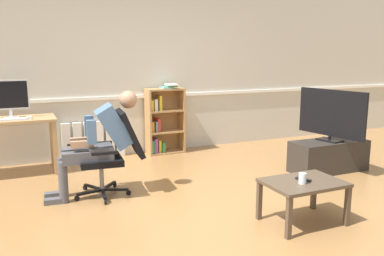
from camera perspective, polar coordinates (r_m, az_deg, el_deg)
The scene contains 15 objects.
ground_plane at distance 4.28m, azimuth 2.83°, elevation -11.36°, with size 18.00×18.00×0.00m, color olive.
back_wall at distance 6.45m, azimuth -7.80°, elevation 8.29°, with size 12.00×0.13×2.70m.
computer_desk at distance 5.77m, azimuth -25.01°, elevation 0.04°, with size 1.24×0.57×0.76m.
imac_monitor at distance 5.80m, azimuth -24.59°, elevation 4.15°, with size 0.49×0.14×0.50m.
keyboard at distance 5.61m, azimuth -24.69°, elevation 1.10°, with size 0.44×0.12×0.02m, color silver.
computer_mouse at distance 5.63m, azimuth -22.19°, elevation 1.38°, with size 0.06×0.10×0.03m, color white.
bookshelf at distance 6.44m, azimuth -4.22°, elevation 0.94°, with size 0.60×0.29×1.12m.
radiator at distance 6.31m, azimuth -13.82°, elevation -1.68°, with size 0.94×0.08×0.58m.
office_chair at distance 4.62m, azimuth -11.03°, elevation -3.05°, with size 0.82×0.62×0.97m.
person_seated at distance 4.58m, azimuth -13.13°, elevation -1.74°, with size 1.07×0.42×1.19m.
tv_stand at distance 5.81m, azimuth 18.89°, elevation -3.78°, with size 1.07×0.44×0.42m.
tv_screen at distance 5.70m, azimuth 19.25°, elevation 1.87°, with size 0.26×1.01×0.70m.
coffee_table at distance 3.97m, azimuth 15.59°, elevation -8.07°, with size 0.73×0.52×0.41m.
drinking_glass at distance 3.86m, azimuth 15.47°, elevation -6.94°, with size 0.07×0.07×0.10m, color silver.
spare_remote at distance 3.97m, azimuth 15.59°, elevation -7.06°, with size 0.04×0.15×0.02m, color black.
Camera 1 is at (-1.80, -3.54, 1.61)m, focal length 37.40 mm.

